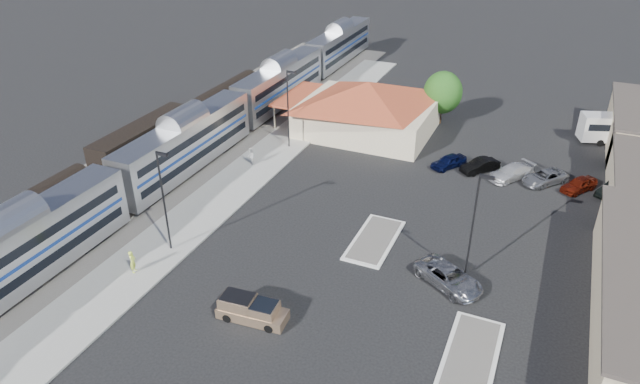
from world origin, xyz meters
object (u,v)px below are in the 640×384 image
at_px(suv, 449,277).
at_px(coach_bus, 629,127).
at_px(pickup_truck, 252,310).
at_px(station_depot, 367,107).

bearing_deg(suv, coach_bus, 10.17).
bearing_deg(pickup_truck, suv, -56.09).
height_order(pickup_truck, suv, pickup_truck).
bearing_deg(pickup_truck, station_depot, 2.05).
distance_m(suv, coach_bus, 36.48).
height_order(station_depot, coach_bus, station_depot).
bearing_deg(pickup_truck, coach_bus, -34.05).
bearing_deg(station_depot, pickup_truck, -83.53).
height_order(station_depot, pickup_truck, station_depot).
bearing_deg(coach_bus, station_depot, 87.65).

